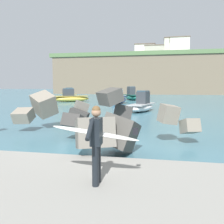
# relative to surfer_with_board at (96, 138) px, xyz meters

# --- Properties ---
(ground_plane) EXTENTS (400.00, 400.00, 0.00)m
(ground_plane) POSITION_rel_surfer_with_board_xyz_m (-0.98, 3.78, -1.28)
(ground_plane) COLOR #42707F
(walkway_path) EXTENTS (48.00, 4.40, 0.24)m
(walkway_path) POSITION_rel_surfer_with_board_xyz_m (-0.98, -0.22, -1.16)
(walkway_path) COLOR gray
(walkway_path) RESTS_ON ground
(breakwater_jetty) EXTENTS (32.59, 7.69, 2.73)m
(breakwater_jetty) POSITION_rel_surfer_with_board_xyz_m (-0.46, 5.17, -0.16)
(breakwater_jetty) COLOR #3D3A38
(breakwater_jetty) RESTS_ON ground
(surfer_with_board) EXTENTS (2.11, 1.19, 1.78)m
(surfer_with_board) POSITION_rel_surfer_with_board_xyz_m (0.00, 0.00, 0.00)
(surfer_with_board) COLOR black
(surfer_with_board) RESTS_ON walkway_path
(boat_near_left) EXTENTS (3.97, 5.49, 2.43)m
(boat_near_left) POSITION_rel_surfer_with_board_xyz_m (-3.38, 37.44, -0.53)
(boat_near_left) COLOR #1E6656
(boat_near_left) RESTS_ON ground
(boat_near_right) EXTENTS (5.12, 5.08, 2.20)m
(boat_near_right) POSITION_rel_surfer_with_board_xyz_m (-16.93, 41.31, -0.59)
(boat_near_right) COLOR #EAC64C
(boat_near_right) RESTS_ON ground
(boat_mid_left) EXTENTS (2.80, 5.01, 2.04)m
(boat_mid_left) POSITION_rel_surfer_with_board_xyz_m (-0.20, 18.15, -0.66)
(boat_mid_left) COLOR white
(boat_mid_left) RESTS_ON ground
(boat_mid_right) EXTENTS (2.37, 4.34, 2.12)m
(boat_mid_right) POSITION_rel_surfer_with_board_xyz_m (-4.22, 28.26, -0.58)
(boat_mid_right) COLOR navy
(boat_mid_right) RESTS_ON ground
(boat_far_centre) EXTENTS (5.85, 4.35, 2.15)m
(boat_far_centre) POSITION_rel_surfer_with_board_xyz_m (-12.41, 30.74, -0.60)
(boat_far_centre) COLOR #EAC64C
(boat_far_centre) RESTS_ON ground
(mooring_buoy_inner) EXTENTS (0.44, 0.44, 0.44)m
(mooring_buoy_inner) POSITION_rel_surfer_with_board_xyz_m (-9.56, 40.41, -1.06)
(mooring_buoy_inner) COLOR yellow
(mooring_buoy_inner) RESTS_ON ground
(headland_bluff) EXTENTS (89.72, 36.31, 12.89)m
(headland_bluff) POSITION_rel_surfer_with_board_xyz_m (11.62, 84.82, 5.19)
(headland_bluff) COLOR #756651
(headland_bluff) RESTS_ON ground
(station_building_west) EXTENTS (7.99, 7.97, 5.76)m
(station_building_west) POSITION_rel_surfer_with_board_xyz_m (-4.21, 90.86, 14.51)
(station_building_west) COLOR silver
(station_building_west) RESTS_ON headland_bluff
(station_building_central) EXTENTS (7.60, 5.14, 3.93)m
(station_building_central) POSITION_rel_surfer_with_board_xyz_m (-0.12, 82.13, 13.59)
(station_building_central) COLOR #B2ADA3
(station_building_central) RESTS_ON headland_bluff
(station_building_east) EXTENTS (6.49, 6.30, 5.73)m
(station_building_east) POSITION_rel_surfer_with_board_xyz_m (7.78, 79.25, 14.49)
(station_building_east) COLOR silver
(station_building_east) RESTS_ON headland_bluff
(station_building_annex) EXTENTS (4.34, 5.65, 5.93)m
(station_building_annex) POSITION_rel_surfer_with_board_xyz_m (4.92, 80.36, 14.59)
(station_building_annex) COLOR beige
(station_building_annex) RESTS_ON headland_bluff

